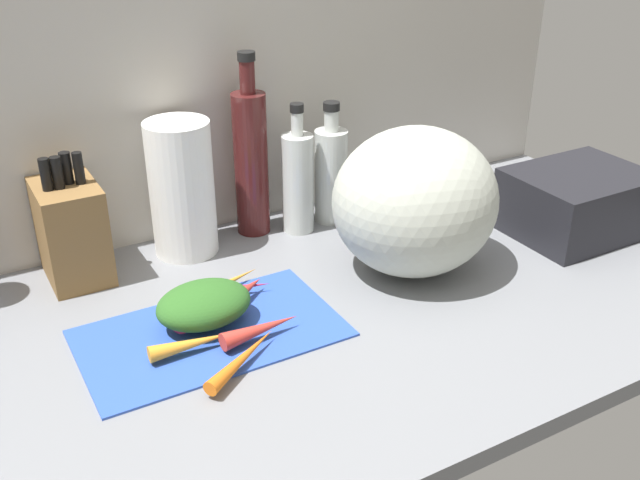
# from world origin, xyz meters

# --- Properties ---
(ground_plane) EXTENTS (1.70, 0.80, 0.03)m
(ground_plane) POSITION_xyz_m (0.00, 0.00, -0.01)
(ground_plane) COLOR slate
(wall_back) EXTENTS (1.70, 0.03, 0.60)m
(wall_back) POSITION_xyz_m (0.00, 0.39, 0.30)
(wall_back) COLOR #BCB7AD
(wall_back) RESTS_ON ground_plane
(cutting_board) EXTENTS (0.40, 0.24, 0.01)m
(cutting_board) POSITION_xyz_m (-0.15, 0.01, 0.00)
(cutting_board) COLOR #2D51B7
(cutting_board) RESTS_ON ground_plane
(carrot_0) EXTENTS (0.13, 0.04, 0.03)m
(carrot_0) POSITION_xyz_m (-0.09, -0.05, 0.02)
(carrot_0) COLOR red
(carrot_0) RESTS_ON cutting_board
(carrot_1) EXTENTS (0.15, 0.07, 0.02)m
(carrot_1) POSITION_xyz_m (-0.08, 0.11, 0.02)
(carrot_1) COLOR orange
(carrot_1) RESTS_ON cutting_board
(carrot_2) EXTENTS (0.13, 0.03, 0.03)m
(carrot_2) POSITION_xyz_m (-0.19, -0.03, 0.02)
(carrot_2) COLOR orange
(carrot_2) RESTS_ON cutting_board
(carrot_3) EXTENTS (0.15, 0.11, 0.02)m
(carrot_3) POSITION_xyz_m (-0.14, -0.10, 0.02)
(carrot_3) COLOR orange
(carrot_3) RESTS_ON cutting_board
(carrot_4) EXTENTS (0.09, 0.11, 0.02)m
(carrot_4) POSITION_xyz_m (-0.13, 0.07, 0.02)
(carrot_4) COLOR orange
(carrot_4) RESTS_ON cutting_board
(carrot_5) EXTENTS (0.14, 0.06, 0.02)m
(carrot_5) POSITION_xyz_m (-0.08, 0.09, 0.02)
(carrot_5) COLOR #B2264C
(carrot_5) RESTS_ON cutting_board
(carrot_6) EXTENTS (0.12, 0.12, 0.03)m
(carrot_6) POSITION_xyz_m (-0.14, 0.07, 0.02)
(carrot_6) COLOR #B2264C
(carrot_6) RESTS_ON cutting_board
(carrot_7) EXTENTS (0.10, 0.08, 0.03)m
(carrot_7) POSITION_xyz_m (-0.07, 0.06, 0.02)
(carrot_7) COLOR red
(carrot_7) RESTS_ON cutting_board
(carrot_greens_pile) EXTENTS (0.15, 0.12, 0.06)m
(carrot_greens_pile) POSITION_xyz_m (-0.15, 0.04, 0.04)
(carrot_greens_pile) COLOR #2D6023
(carrot_greens_pile) RESTS_ON cutting_board
(winter_squash) EXTENTS (0.29, 0.28, 0.26)m
(winter_squash) POSITION_xyz_m (0.25, 0.03, 0.13)
(winter_squash) COLOR #B2B7A8
(winter_squash) RESTS_ON ground_plane
(knife_block) EXTENTS (0.10, 0.14, 0.23)m
(knife_block) POSITION_xyz_m (-0.28, 0.30, 0.09)
(knife_block) COLOR brown
(knife_block) RESTS_ON ground_plane
(paper_towel_roll) EXTENTS (0.12, 0.12, 0.25)m
(paper_towel_roll) POSITION_xyz_m (-0.08, 0.30, 0.13)
(paper_towel_roll) COLOR white
(paper_towel_roll) RESTS_ON ground_plane
(bottle_0) EXTENTS (0.07, 0.07, 0.36)m
(bottle_0) POSITION_xyz_m (0.07, 0.31, 0.15)
(bottle_0) COLOR #471919
(bottle_0) RESTS_ON ground_plane
(bottle_1) EXTENTS (0.06, 0.06, 0.26)m
(bottle_1) POSITION_xyz_m (0.15, 0.27, 0.10)
(bottle_1) COLOR silver
(bottle_1) RESTS_ON ground_plane
(bottle_2) EXTENTS (0.07, 0.07, 0.25)m
(bottle_2) POSITION_xyz_m (0.23, 0.28, 0.10)
(bottle_2) COLOR silver
(bottle_2) RESTS_ON ground_plane
(dish_rack) EXTENTS (0.26, 0.21, 0.12)m
(dish_rack) POSITION_xyz_m (0.62, -0.01, 0.06)
(dish_rack) COLOR black
(dish_rack) RESTS_ON ground_plane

